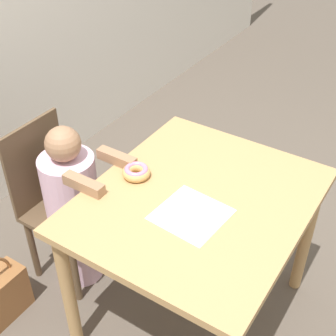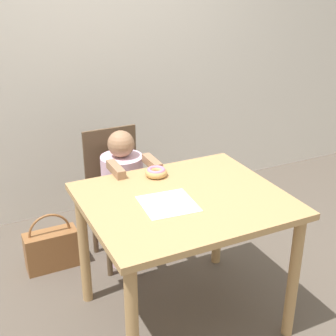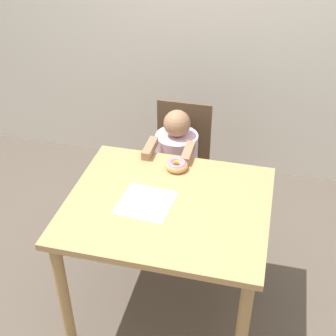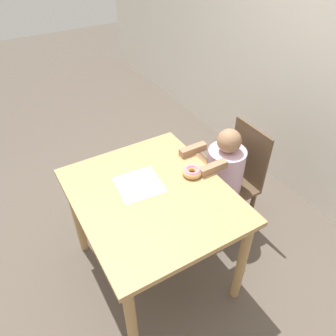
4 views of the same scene
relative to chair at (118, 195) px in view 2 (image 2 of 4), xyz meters
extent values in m
plane|color=brown|center=(0.10, -0.76, -0.45)|extent=(12.00, 12.00, 0.00)
cube|color=silver|center=(0.10, 0.79, 0.80)|extent=(8.00, 0.05, 2.50)
cube|color=tan|center=(0.10, -0.76, 0.30)|extent=(1.03, 0.88, 0.03)
cylinder|color=tan|center=(-0.35, -1.14, -0.09)|extent=(0.06, 0.06, 0.74)
cylinder|color=tan|center=(0.55, -1.14, -0.09)|extent=(0.06, 0.06, 0.74)
cylinder|color=tan|center=(-0.35, -0.38, -0.09)|extent=(0.06, 0.06, 0.74)
cylinder|color=tan|center=(0.55, -0.38, -0.09)|extent=(0.06, 0.06, 0.74)
cube|color=brown|center=(0.00, -0.06, -0.03)|extent=(0.36, 0.36, 0.03)
cube|color=brown|center=(0.00, 0.11, 0.21)|extent=(0.36, 0.02, 0.46)
cylinder|color=brown|center=(-0.15, -0.21, -0.25)|extent=(0.04, 0.04, 0.41)
cylinder|color=brown|center=(0.15, -0.21, -0.25)|extent=(0.04, 0.04, 0.41)
cylinder|color=brown|center=(-0.15, 0.09, -0.25)|extent=(0.04, 0.04, 0.41)
cylinder|color=brown|center=(0.15, 0.09, -0.25)|extent=(0.04, 0.04, 0.41)
cylinder|color=silver|center=(0.00, -0.11, -0.24)|extent=(0.23, 0.23, 0.44)
cylinder|color=silver|center=(0.00, -0.11, 0.15)|extent=(0.27, 0.27, 0.34)
sphere|color=#997051|center=(0.00, -0.11, 0.41)|extent=(0.17, 0.17, 0.17)
cube|color=#997051|center=(-0.11, -0.32, 0.34)|extent=(0.05, 0.20, 0.05)
cube|color=#997051|center=(0.11, -0.32, 0.34)|extent=(0.05, 0.20, 0.05)
torus|color=tan|center=(0.08, -0.46, 0.34)|extent=(0.13, 0.13, 0.04)
torus|color=pink|center=(0.08, -0.46, 0.35)|extent=(0.11, 0.11, 0.02)
cube|color=white|center=(-0.01, -0.79, 0.32)|extent=(0.29, 0.29, 0.00)
cube|color=brown|center=(-0.47, 0.04, -0.32)|extent=(0.35, 0.14, 0.27)
torus|color=brown|center=(-0.47, 0.04, -0.19)|extent=(0.28, 0.02, 0.28)
camera|label=1|loc=(-1.22, -1.46, 1.58)|focal=50.00mm
camera|label=2|loc=(-0.91, -2.66, 1.43)|focal=50.00mm
camera|label=3|loc=(0.54, -2.56, 1.81)|focal=50.00mm
camera|label=4|loc=(1.36, -1.39, 1.66)|focal=35.00mm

